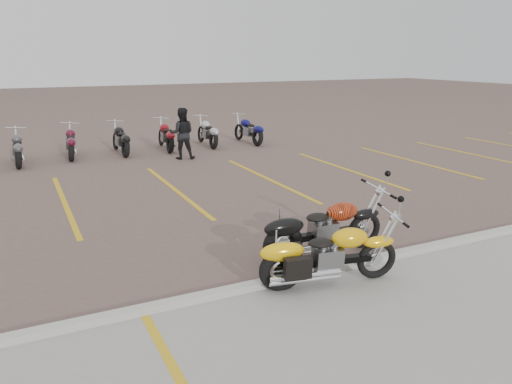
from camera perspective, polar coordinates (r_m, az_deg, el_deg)
ground at (r=9.48m, az=-2.02°, el=-5.48°), size 100.00×100.00×0.00m
concrete_apron at (r=6.11m, az=16.56°, el=-18.91°), size 60.00×5.00×0.01m
curb at (r=7.82m, az=4.07°, el=-9.77°), size 60.00×0.18×0.12m
parking_stripes at (r=13.06m, az=-9.21°, el=0.25°), size 38.00×5.50×0.01m
yellow_cruiser at (r=7.61m, az=7.99°, el=-7.41°), size 2.18×0.57×0.91m
flame_cruiser at (r=8.62m, az=7.41°, el=-4.40°), size 2.34×0.35×0.96m
person_b at (r=16.84m, az=-8.45°, el=6.64°), size 1.00×0.89×1.70m
bg_bike_row at (r=17.80m, az=-23.14°, el=5.05°), size 15.50×2.00×1.10m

